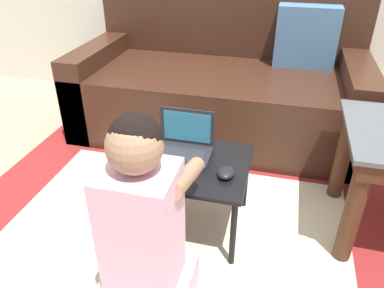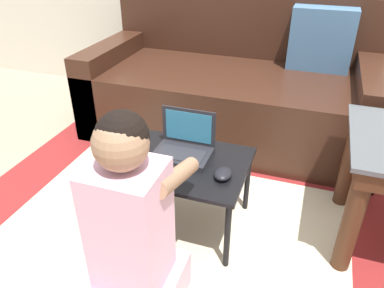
{
  "view_description": "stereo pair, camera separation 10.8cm",
  "coord_description": "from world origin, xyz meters",
  "px_view_note": "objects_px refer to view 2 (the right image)",
  "views": [
    {
      "loc": [
        0.29,
        -1.26,
        1.18
      ],
      "look_at": [
        -0.05,
        0.03,
        0.39
      ],
      "focal_mm": 35.0,
      "sensor_mm": 36.0,
      "label": 1
    },
    {
      "loc": [
        0.39,
        -1.23,
        1.18
      ],
      "look_at": [
        -0.05,
        0.03,
        0.39
      ],
      "focal_mm": 35.0,
      "sensor_mm": 36.0,
      "label": 2
    }
  ],
  "objects_px": {
    "laptop_desk": "(178,167)",
    "computer_mouse": "(223,174)",
    "laptop": "(184,147)",
    "person_seated": "(132,235)",
    "couch": "(234,87)"
  },
  "relations": [
    {
      "from": "laptop",
      "to": "person_seated",
      "type": "bearing_deg",
      "value": -88.6
    },
    {
      "from": "couch",
      "to": "laptop",
      "type": "xyz_separation_m",
      "value": [
        0.0,
        -0.94,
        0.08
      ]
    },
    {
      "from": "laptop",
      "to": "person_seated",
      "type": "relative_size",
      "value": 0.31
    },
    {
      "from": "person_seated",
      "to": "couch",
      "type": "bearing_deg",
      "value": 90.68
    },
    {
      "from": "laptop",
      "to": "person_seated",
      "type": "height_order",
      "value": "person_seated"
    },
    {
      "from": "laptop_desk",
      "to": "person_seated",
      "type": "bearing_deg",
      "value": -87.46
    },
    {
      "from": "laptop",
      "to": "laptop_desk",
      "type": "bearing_deg",
      "value": -98.0
    },
    {
      "from": "laptop_desk",
      "to": "computer_mouse",
      "type": "distance_m",
      "value": 0.22
    },
    {
      "from": "couch",
      "to": "computer_mouse",
      "type": "xyz_separation_m",
      "value": [
        0.21,
        -1.05,
        0.07
      ]
    },
    {
      "from": "computer_mouse",
      "to": "laptop_desk",
      "type": "bearing_deg",
      "value": 165.35
    },
    {
      "from": "couch",
      "to": "person_seated",
      "type": "relative_size",
      "value": 2.27
    },
    {
      "from": "couch",
      "to": "laptop_desk",
      "type": "height_order",
      "value": "couch"
    },
    {
      "from": "laptop_desk",
      "to": "laptop",
      "type": "distance_m",
      "value": 0.09
    },
    {
      "from": "laptop_desk",
      "to": "laptop",
      "type": "relative_size",
      "value": 2.46
    },
    {
      "from": "laptop_desk",
      "to": "couch",
      "type": "bearing_deg",
      "value": 89.84
    }
  ]
}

